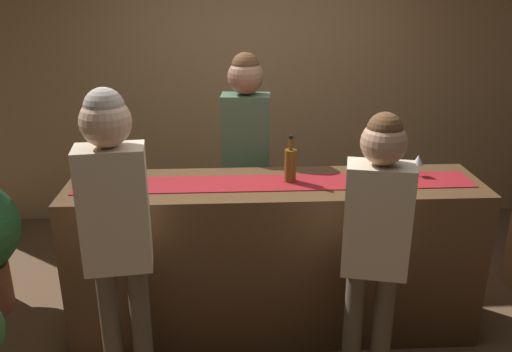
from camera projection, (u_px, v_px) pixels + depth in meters
name	position (u px, v px, depth m)	size (l,w,h in m)	color
ground_plane	(273.00, 325.00, 3.67)	(10.00, 10.00, 0.00)	brown
back_wall	(258.00, 69.00, 4.94)	(6.00, 0.12, 2.90)	tan
bar_counter	(274.00, 258.00, 3.49)	(2.59, 0.60, 1.05)	#543821
counter_runner_cloth	(275.00, 183.00, 3.30)	(2.46, 0.28, 0.01)	maroon
wine_bottle_amber	(290.00, 165.00, 3.28)	(0.07, 0.07, 0.30)	brown
wine_bottle_clear	(100.00, 166.00, 3.26)	(0.07, 0.07, 0.30)	#B2C6C1
wine_glass_near_customer	(374.00, 166.00, 3.29)	(0.07, 0.07, 0.14)	silver
wine_glass_mid_counter	(418.00, 161.00, 3.38)	(0.07, 0.07, 0.14)	silver
bartender	(246.00, 146.00, 3.81)	(0.35, 0.25, 1.78)	#26262B
customer_sipping	(376.00, 231.00, 2.78)	(0.38, 0.27, 1.64)	brown
customer_browsing	(115.00, 218.00, 2.69)	(0.36, 0.25, 1.77)	brown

